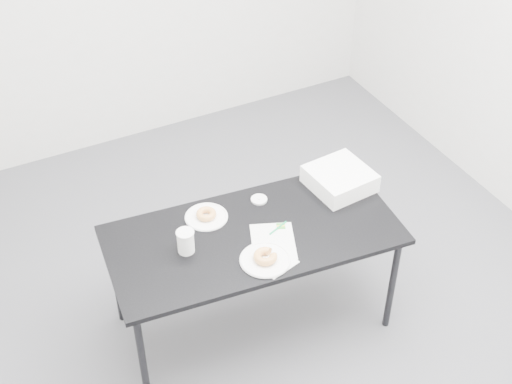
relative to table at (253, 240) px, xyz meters
name	(u,v)px	position (x,y,z in m)	size (l,w,h in m)	color
floor	(244,312)	(-0.02, 0.08, -0.63)	(4.00, 4.00, 0.00)	#46464B
table	(253,240)	(0.00, 0.00, 0.00)	(1.55, 0.84, 0.68)	black
scorecard	(273,242)	(0.06, -0.10, 0.05)	(0.21, 0.27, 0.00)	white
logo_patch	(281,226)	(0.15, -0.02, 0.05)	(0.04, 0.04, 0.00)	green
pen	(278,228)	(0.13, -0.03, 0.06)	(0.01, 0.01, 0.13)	#0C8B4A
napkin	(274,261)	(0.00, -0.23, 0.05)	(0.17, 0.17, 0.00)	white
plate_near	(265,260)	(-0.04, -0.20, 0.06)	(0.25, 0.25, 0.01)	white
donut_near	(265,256)	(-0.04, -0.20, 0.08)	(0.12, 0.12, 0.04)	gold
plate_far	(206,217)	(-0.16, 0.22, 0.05)	(0.22, 0.22, 0.01)	white
donut_far	(206,214)	(-0.16, 0.22, 0.07)	(0.11, 0.11, 0.04)	gold
coffee_cup	(186,241)	(-0.35, 0.03, 0.11)	(0.08, 0.08, 0.13)	white
cup_lid	(259,200)	(0.14, 0.22, 0.06)	(0.09, 0.09, 0.01)	white
bakery_box	(340,179)	(0.59, 0.12, 0.10)	(0.31, 0.31, 0.10)	white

